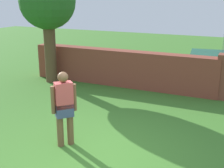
{
  "coord_description": "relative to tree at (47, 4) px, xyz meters",
  "views": [
    {
      "loc": [
        2.69,
        -4.73,
        3.11
      ],
      "look_at": [
        -0.37,
        1.79,
        1.0
      ],
      "focal_mm": 48.95,
      "sensor_mm": 36.0,
      "label": 1
    }
  ],
  "objects": [
    {
      "name": "brick_wall",
      "position": [
        2.51,
        0.63,
        -2.18
      ],
      "size": [
        6.75,
        0.5,
        1.26
      ],
      "primitive_type": "cube",
      "color": "brown",
      "rests_on": "ground"
    },
    {
      "name": "ground_plane",
      "position": [
        4.01,
        -4.25,
        -2.81
      ],
      "size": [
        40.0,
        40.0,
        0.0
      ],
      "primitive_type": "plane",
      "color": "#3D7528"
    },
    {
      "name": "person",
      "position": [
        3.27,
        -4.01,
        -1.92
      ],
      "size": [
        0.4,
        0.43,
        1.62
      ],
      "rotation": [
        0.0,
        0.0,
        0.84
      ],
      "color": "brown",
      "rests_on": "ground"
    },
    {
      "name": "tree",
      "position": [
        0.0,
        0.0,
        0.0
      ],
      "size": [
        1.97,
        1.97,
        3.88
      ],
      "color": "brown",
      "rests_on": "ground"
    }
  ]
}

